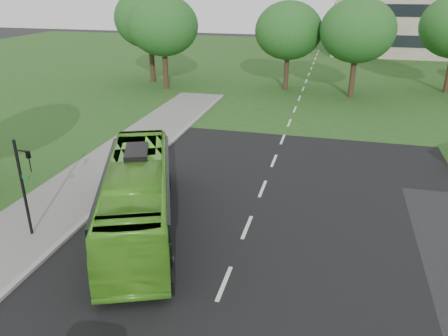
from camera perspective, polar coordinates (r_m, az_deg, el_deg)
name	(u,v)px	position (r m, az deg, el deg)	size (l,w,h in m)	color
ground	(237,253)	(17.55, 1.68, -11.00)	(160.00, 160.00, 0.00)	black
street_surfaces	(291,107)	(38.40, 8.78, 7.93)	(120.00, 120.00, 0.15)	black
tree_park_a	(163,26)	(44.44, -7.94, 17.92)	(6.73, 6.73, 8.95)	black
tree_park_b	(289,31)	(43.99, 8.43, 17.32)	(6.42, 6.42, 8.41)	black
tree_park_c	(358,31)	(42.09, 17.07, 16.78)	(6.63, 6.63, 8.81)	black
tree_park_f	(149,19)	(48.14, -9.72, 18.68)	(7.14, 7.14, 9.53)	black
bus	(138,196)	(18.90, -11.16, -3.57)	(2.52, 10.77, 3.00)	#55AD28
traffic_light	(25,182)	(19.07, -24.58, -1.68)	(0.69, 0.21, 4.29)	black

